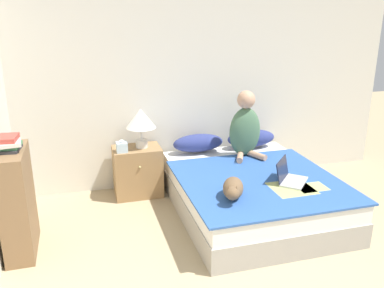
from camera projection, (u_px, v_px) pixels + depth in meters
wall_back at (193, 81)px, 4.86m from camera, size 5.15×0.05×2.55m
bed at (251, 193)px, 4.33m from camera, size 1.58×1.94×0.45m
pillow_near at (198, 143)px, 4.89m from camera, size 0.62×0.25×0.21m
pillow_far at (251, 138)px, 5.07m from camera, size 0.62×0.25×0.21m
person_sitting at (245, 128)px, 4.68m from camera, size 0.38×0.37×0.77m
cat_tabby at (233, 189)px, 3.66m from camera, size 0.31×0.44×0.19m
laptop_open at (290, 177)px, 4.03m from camera, size 0.42×0.42×0.22m
nightstand at (138, 171)px, 4.74m from camera, size 0.54×0.41×0.58m
table_lamp at (141, 120)px, 4.56m from camera, size 0.34×0.34×0.45m
tissue_box at (122, 147)px, 4.49m from camera, size 0.12×0.12×0.14m
bookshelf at (17, 202)px, 3.55m from camera, size 0.24×0.61×0.96m
book_stack_top at (9, 143)px, 3.39m from camera, size 0.21×0.26×0.13m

